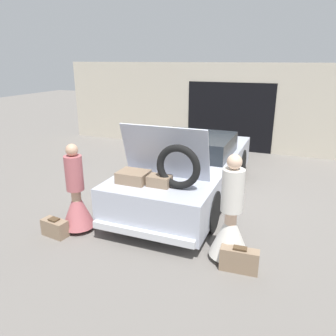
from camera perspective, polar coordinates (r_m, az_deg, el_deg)
The scene contains 7 objects.
ground_plane at distance 7.45m, azimuth 3.76°, elevation -4.51°, with size 40.00×40.00×0.00m, color slate.
garage_wall_back at distance 11.00m, azimuth 10.79°, elevation 10.26°, with size 12.00×0.14×2.80m.
car at distance 7.23m, azimuth 3.86°, elevation -0.09°, with size 1.90×4.88×1.85m.
person_left at distance 5.95m, azimuth -15.63°, elevation -5.45°, with size 0.57×0.57×1.58m.
person_right at distance 4.99m, azimuth 10.81°, elevation -9.49°, with size 0.61×0.61×1.66m.
suitcase_beside_left_person at distance 6.04m, azimuth -19.10°, elevation -9.80°, with size 0.49×0.28×0.32m.
suitcase_beside_right_person at distance 4.96m, azimuth 12.29°, elevation -15.36°, with size 0.56×0.21×0.38m.
Camera 1 is at (2.08, -6.54, 2.91)m, focal length 35.00 mm.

